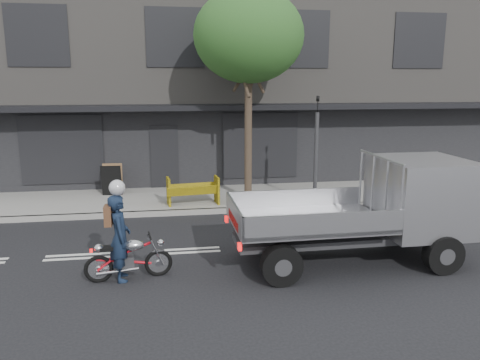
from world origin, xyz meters
name	(u,v)px	position (x,y,z in m)	size (l,w,h in m)	color
ground	(186,251)	(0.00, 0.00, 0.00)	(80.00, 80.00, 0.00)	black
sidewalk	(181,199)	(0.00, 4.70, 0.07)	(32.00, 3.20, 0.15)	gray
kerb	(182,212)	(0.00, 3.10, 0.07)	(32.00, 0.20, 0.15)	gray
building_main	(174,80)	(0.00, 11.30, 4.00)	(26.00, 10.00, 8.00)	slate
street_tree	(249,36)	(2.20, 4.20, 5.28)	(3.40, 3.40, 6.74)	#382B21
traffic_light_pole	(316,156)	(4.20, 3.35, 1.65)	(0.12, 0.12, 3.50)	#2D2D30
motorcycle	(129,257)	(-1.20, -1.41, 0.46)	(1.75, 0.51, 0.90)	black
rider	(120,238)	(-1.35, -1.41, 0.88)	(0.64, 0.42, 1.77)	#131F35
flatbed_ute	(401,201)	(4.70, -1.20, 1.36)	(5.17, 2.20, 2.38)	black
construction_barrier	(193,192)	(0.37, 3.50, 0.60)	(1.61, 0.65, 0.90)	yellow
sandwich_board	(111,181)	(-2.27, 5.25, 0.67)	(0.66, 0.44, 1.04)	black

